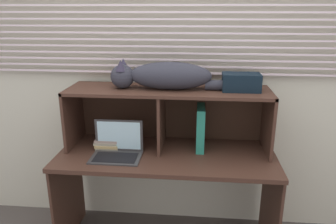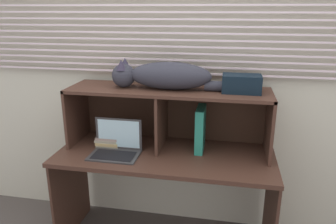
{
  "view_description": "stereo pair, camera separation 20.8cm",
  "coord_description": "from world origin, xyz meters",
  "px_view_note": "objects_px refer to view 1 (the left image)",
  "views": [
    {
      "loc": [
        0.21,
        -1.88,
        1.71
      ],
      "look_at": [
        0.0,
        0.31,
        1.01
      ],
      "focal_mm": 34.85,
      "sensor_mm": 36.0,
      "label": 1
    },
    {
      "loc": [
        0.42,
        -1.85,
        1.71
      ],
      "look_at": [
        0.0,
        0.31,
        1.01
      ],
      "focal_mm": 34.85,
      "sensor_mm": 36.0,
      "label": 2
    }
  ],
  "objects_px": {
    "cat": "(164,76)",
    "book_stack": "(110,140)",
    "laptop": "(117,149)",
    "binder_upright": "(201,128)",
    "storage_box": "(241,82)"
  },
  "relations": [
    {
      "from": "binder_upright",
      "to": "storage_box",
      "type": "bearing_deg",
      "value": 0.0
    },
    {
      "from": "binder_upright",
      "to": "cat",
      "type": "bearing_deg",
      "value": 180.0
    },
    {
      "from": "binder_upright",
      "to": "book_stack",
      "type": "bearing_deg",
      "value": -179.98
    },
    {
      "from": "cat",
      "to": "book_stack",
      "type": "relative_size",
      "value": 3.6
    },
    {
      "from": "cat",
      "to": "book_stack",
      "type": "xyz_separation_m",
      "value": [
        -0.4,
        -0.0,
        -0.49
      ]
    },
    {
      "from": "binder_upright",
      "to": "storage_box",
      "type": "distance_m",
      "value": 0.43
    },
    {
      "from": "storage_box",
      "to": "cat",
      "type": "bearing_deg",
      "value": 180.0
    },
    {
      "from": "cat",
      "to": "storage_box",
      "type": "xyz_separation_m",
      "value": [
        0.52,
        0.0,
        -0.03
      ]
    },
    {
      "from": "book_stack",
      "to": "storage_box",
      "type": "distance_m",
      "value": 1.03
    },
    {
      "from": "laptop",
      "to": "binder_upright",
      "type": "xyz_separation_m",
      "value": [
        0.57,
        0.18,
        0.1
      ]
    },
    {
      "from": "laptop",
      "to": "binder_upright",
      "type": "distance_m",
      "value": 0.6
    },
    {
      "from": "cat",
      "to": "laptop",
      "type": "xyz_separation_m",
      "value": [
        -0.31,
        -0.18,
        -0.47
      ]
    },
    {
      "from": "laptop",
      "to": "book_stack",
      "type": "height_order",
      "value": "laptop"
    },
    {
      "from": "laptop",
      "to": "storage_box",
      "type": "relative_size",
      "value": 1.33
    },
    {
      "from": "cat",
      "to": "storage_box",
      "type": "bearing_deg",
      "value": 0.0
    }
  ]
}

